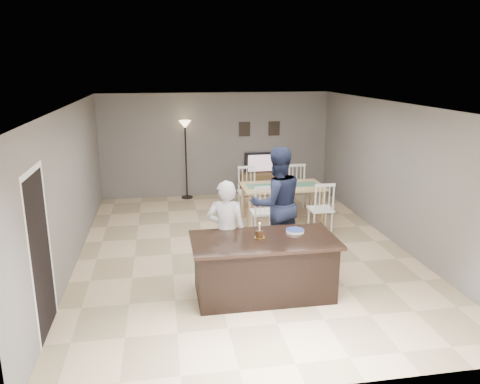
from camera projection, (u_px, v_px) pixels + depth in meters
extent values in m
plane|color=#D1AF86|center=(243.00, 250.00, 8.83)|extent=(8.00, 8.00, 0.00)
plane|color=slate|center=(216.00, 145.00, 12.29)|extent=(6.00, 0.00, 6.00)
plane|color=slate|center=(312.00, 274.00, 4.67)|extent=(6.00, 0.00, 6.00)
plane|color=slate|center=(70.00, 187.00, 7.99)|extent=(0.00, 8.00, 8.00)
plane|color=slate|center=(397.00, 174.00, 8.97)|extent=(0.00, 8.00, 8.00)
plane|color=white|center=(243.00, 105.00, 8.13)|extent=(8.00, 8.00, 0.00)
cube|color=black|center=(264.00, 268.00, 7.01)|extent=(2.00, 1.00, 0.85)
cube|color=black|center=(264.00, 240.00, 6.89)|extent=(2.15, 1.10, 0.05)
cube|color=brown|center=(262.00, 184.00, 12.54)|extent=(1.20, 0.40, 0.60)
imported|color=black|center=(262.00, 163.00, 12.46)|extent=(0.91, 0.12, 0.53)
plane|color=orange|center=(263.00, 163.00, 12.38)|extent=(0.78, 0.00, 0.78)
cube|color=black|center=(245.00, 129.00, 12.28)|extent=(0.30, 0.02, 0.38)
cube|color=black|center=(274.00, 128.00, 12.41)|extent=(0.30, 0.02, 0.38)
plane|color=black|center=(41.00, 256.00, 5.88)|extent=(0.00, 2.10, 2.10)
plane|color=white|center=(31.00, 171.00, 5.60)|extent=(0.00, 1.02, 1.02)
imported|color=#BDBCC1|center=(226.00, 232.00, 7.35)|extent=(0.68, 0.51, 1.67)
imported|color=#191F38|center=(277.00, 204.00, 8.23)|extent=(1.09, 0.90, 2.02)
cylinder|color=gold|center=(260.00, 237.00, 6.93)|extent=(0.15, 0.15, 0.00)
cylinder|color=#311C0D|center=(260.00, 234.00, 6.91)|extent=(0.11, 0.11, 0.10)
cylinder|color=white|center=(260.00, 227.00, 6.89)|extent=(0.02, 0.02, 0.11)
sphere|color=#FFBF4C|center=(260.00, 223.00, 6.87)|extent=(0.02, 0.02, 0.02)
cylinder|color=white|center=(295.00, 232.00, 7.15)|extent=(0.27, 0.27, 0.01)
cylinder|color=white|center=(295.00, 231.00, 7.14)|extent=(0.27, 0.27, 0.01)
cylinder|color=white|center=(295.00, 230.00, 7.14)|extent=(0.27, 0.27, 0.01)
cylinder|color=#314397|center=(295.00, 230.00, 7.14)|extent=(0.28, 0.28, 0.00)
cube|color=tan|center=(282.00, 186.00, 10.21)|extent=(1.78, 1.01, 0.04)
cylinder|color=tan|center=(250.00, 212.00, 9.79)|extent=(0.07, 0.07, 0.79)
cylinder|color=tan|center=(311.00, 198.00, 10.84)|extent=(0.07, 0.07, 0.79)
cube|color=#447C5A|center=(282.00, 185.00, 10.20)|extent=(1.56, 0.39, 0.01)
cube|color=silver|center=(263.00, 212.00, 9.45)|extent=(0.47, 0.45, 0.04)
cylinder|color=silver|center=(255.00, 228.00, 9.31)|extent=(0.04, 0.04, 0.48)
cylinder|color=silver|center=(269.00, 221.00, 9.72)|extent=(0.04, 0.04, 0.48)
cube|color=silver|center=(265.00, 188.00, 9.11)|extent=(0.42, 0.03, 0.06)
cube|color=silver|center=(321.00, 209.00, 9.65)|extent=(0.47, 0.45, 0.04)
cylinder|color=silver|center=(314.00, 224.00, 9.52)|extent=(0.04, 0.04, 0.48)
cylinder|color=silver|center=(326.00, 218.00, 9.92)|extent=(0.04, 0.04, 0.48)
cube|color=silver|center=(325.00, 185.00, 9.31)|extent=(0.42, 0.03, 0.06)
cube|color=silver|center=(248.00, 192.00, 10.93)|extent=(0.47, 0.45, 0.04)
cylinder|color=silver|center=(255.00, 200.00, 11.20)|extent=(0.04, 0.04, 0.48)
cylinder|color=silver|center=(242.00, 205.00, 10.80)|extent=(0.04, 0.04, 0.48)
cube|color=silver|center=(247.00, 167.00, 10.97)|extent=(0.42, 0.03, 0.06)
cube|color=silver|center=(299.00, 190.00, 11.13)|extent=(0.47, 0.45, 0.04)
cylinder|color=silver|center=(304.00, 198.00, 11.40)|extent=(0.04, 0.04, 0.48)
cylinder|color=silver|center=(293.00, 203.00, 11.00)|extent=(0.04, 0.04, 0.48)
cube|color=silver|center=(297.00, 165.00, 11.18)|extent=(0.42, 0.03, 0.06)
cylinder|color=black|center=(187.00, 197.00, 12.30)|extent=(0.30, 0.30, 0.03)
cylinder|color=black|center=(186.00, 162.00, 12.06)|extent=(0.04, 0.04, 1.86)
cone|color=#FFD68C|center=(185.00, 124.00, 11.80)|extent=(0.30, 0.30, 0.19)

